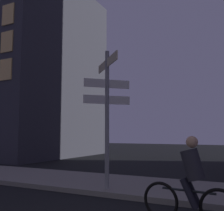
{
  "coord_description": "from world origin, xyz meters",
  "views": [
    {
      "loc": [
        2.41,
        -1.83,
        1.66
      ],
      "look_at": [
        -1.22,
        5.28,
        2.48
      ],
      "focal_mm": 43.33,
      "sensor_mm": 36.0,
      "label": 1
    }
  ],
  "objects": [
    {
      "name": "building_left_block",
      "position": [
        -13.91,
        13.47,
        6.28
      ],
      "size": [
        10.96,
        9.81,
        12.57
      ],
      "color": "#383842",
      "rests_on": "ground_plane"
    },
    {
      "name": "sidewalk_kerb",
      "position": [
        0.0,
        5.94,
        0.07
      ],
      "size": [
        40.0,
        2.86,
        0.14
      ],
      "primitive_type": "cube",
      "color": "gray",
      "rests_on": "ground_plane"
    },
    {
      "name": "cyclist",
      "position": [
        1.39,
        3.33,
        0.75
      ],
      "size": [
        1.81,
        0.38,
        1.61
      ],
      "color": "black",
      "rests_on": "ground_plane"
    },
    {
      "name": "signpost",
      "position": [
        -1.17,
        4.86,
        2.48
      ],
      "size": [
        1.28,
        1.28,
        3.88
      ],
      "color": "gray",
      "rests_on": "sidewalk_kerb"
    }
  ]
}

